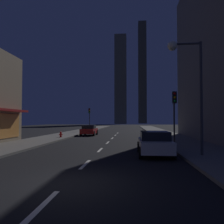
{
  "coord_description": "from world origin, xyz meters",
  "views": [
    {
      "loc": [
        2.19,
        -7.5,
        2.12
      ],
      "look_at": [
        0.0,
        18.39,
        3.06
      ],
      "focal_mm": 36.16,
      "sensor_mm": 36.0,
      "label": 1
    }
  ],
  "objects": [
    {
      "name": "fire_hydrant_far_left",
      "position": [
        -5.9,
        17.95,
        0.45
      ],
      "size": [
        0.42,
        0.3,
        0.65
      ],
      "color": "red",
      "rests_on": "sidewalk_left"
    },
    {
      "name": "traffic_light_near_right",
      "position": [
        5.5,
        10.04,
        3.19
      ],
      "size": [
        0.32,
        0.48,
        4.2
      ],
      "color": "#2D2D2D",
      "rests_on": "sidewalk_right"
    },
    {
      "name": "sidewalk_left",
      "position": [
        -7.0,
        32.0,
        0.07
      ],
      "size": [
        4.0,
        76.0,
        0.15
      ],
      "primitive_type": "cube",
      "color": "#605E59",
      "rests_on": "ground"
    },
    {
      "name": "traffic_light_far_left",
      "position": [
        -5.5,
        33.67,
        3.19
      ],
      "size": [
        0.32,
        0.48,
        4.2
      ],
      "color": "#2D2D2D",
      "rests_on": "sidewalk_left"
    },
    {
      "name": "car_parked_near",
      "position": [
        3.6,
        6.33,
        0.74
      ],
      "size": [
        1.98,
        4.24,
        1.45
      ],
      "color": "silver",
      "rests_on": "ground"
    },
    {
      "name": "sidewalk_right",
      "position": [
        7.0,
        32.0,
        0.07
      ],
      "size": [
        4.0,
        76.0,
        0.15
      ],
      "primitive_type": "cube",
      "color": "#605E59",
      "rests_on": "ground"
    },
    {
      "name": "car_parked_far",
      "position": [
        -3.6,
        23.41,
        0.74
      ],
      "size": [
        1.98,
        4.24,
        1.45
      ],
      "color": "#B21919",
      "rests_on": "ground"
    },
    {
      "name": "skyscraper_distant_tall",
      "position": [
        -3.52,
        116.37,
        24.52
      ],
      "size": [
        6.43,
        6.69,
        49.03
      ],
      "primitive_type": "cube",
      "color": "#635E4A",
      "rests_on": "ground"
    },
    {
      "name": "street_lamp_right",
      "position": [
        5.38,
        5.73,
        5.07
      ],
      "size": [
        1.96,
        0.56,
        6.58
      ],
      "color": "#38383D",
      "rests_on": "sidewalk_right"
    },
    {
      "name": "ground_plane",
      "position": [
        0.0,
        32.0,
        -0.05
      ],
      "size": [
        78.0,
        136.0,
        0.1
      ],
      "primitive_type": "cube",
      "color": "black"
    },
    {
      "name": "lane_marking_center",
      "position": [
        0.0,
        13.6,
        0.01
      ],
      "size": [
        0.16,
        33.4,
        0.01
      ],
      "color": "silver",
      "rests_on": "ground"
    },
    {
      "name": "skyscraper_distant_mid",
      "position": [
        9.56,
        139.64,
        32.89
      ],
      "size": [
        5.11,
        8.43,
        65.77
      ],
      "primitive_type": "cube",
      "color": "#454234",
      "rests_on": "ground"
    }
  ]
}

